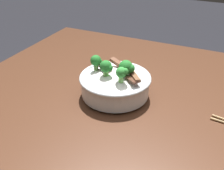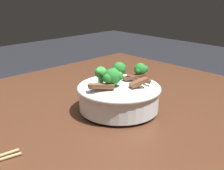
{
  "view_description": "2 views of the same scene",
  "coord_description": "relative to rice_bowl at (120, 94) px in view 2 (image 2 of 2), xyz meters",
  "views": [
    {
      "loc": [
        0.17,
        -0.69,
        1.29
      ],
      "look_at": [
        -0.13,
        -0.03,
        0.85
      ],
      "focal_mm": 42.51,
      "sensor_mm": 36.0,
      "label": 1
    },
    {
      "loc": [
        0.43,
        0.55,
        1.14
      ],
      "look_at": [
        -0.11,
        0.0,
        0.88
      ],
      "focal_mm": 47.74,
      "sensor_mm": 36.0,
      "label": 2
    }
  ],
  "objects": [
    {
      "name": "rice_bowl",
      "position": [
        0.0,
        0.0,
        0.0
      ],
      "size": [
        0.24,
        0.24,
        0.14
      ],
      "color": "silver",
      "rests_on": "dining_table"
    },
    {
      "name": "dining_table",
      "position": [
        0.13,
        -0.0,
        -0.18
      ],
      "size": [
        1.36,
        1.07,
        0.79
      ],
      "color": "#472819",
      "rests_on": "ground"
    }
  ]
}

